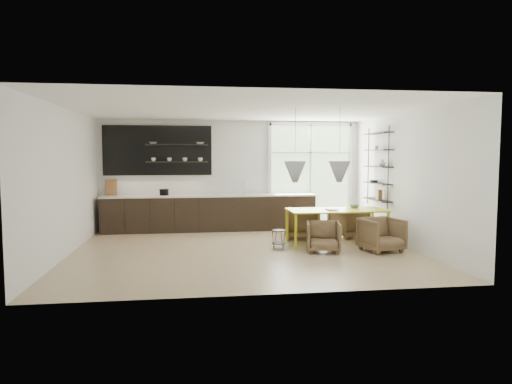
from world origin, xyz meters
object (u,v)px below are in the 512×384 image
Objects in this scene: dining_table at (336,212)px; armchair_back_right at (348,222)px; wire_stool at (279,237)px; armchair_front_right at (382,235)px; armchair_front_left at (323,237)px; armchair_back_left at (303,223)px.

dining_table reaches higher than armchair_back_right.
wire_stool is at bearing 11.81° from armchair_back_right.
dining_table is 1.16m from armchair_front_right.
armchair_front_left is 0.97m from wire_stool.
dining_table is 2.69× the size of armchair_back_left.
armchair_back_right is 1.12× the size of armchair_front_left.
armchair_front_right is (1.20, -0.12, 0.03)m from armchair_front_left.
armchair_front_left is 1.20m from armchair_front_right.
armchair_front_right is at bearing 6.30° from armchair_front_left.
armchair_back_left is (-0.54, 0.84, -0.37)m from dining_table.
armchair_back_left is at bearing -17.41° from armchair_back_right.
dining_table is at bearing 115.40° from armchair_front_right.
armchair_back_right reaches higher than armchair_front_left.
armchair_back_left reaches higher than armchair_back_right.
armchair_front_left reaches higher than wire_stool.
wire_stool is at bearing 163.42° from armchair_front_left.
armchair_back_left reaches higher than armchair_front_right.
armchair_back_right is (0.58, 0.86, -0.38)m from dining_table.
armchair_front_right is at bearing 145.36° from armchair_back_left.
armchair_back_right is 1.92m from armchair_front_left.
armchair_back_right is (1.12, 0.02, -0.01)m from armchair_back_left.
armchair_front_right reaches higher than armchair_front_left.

